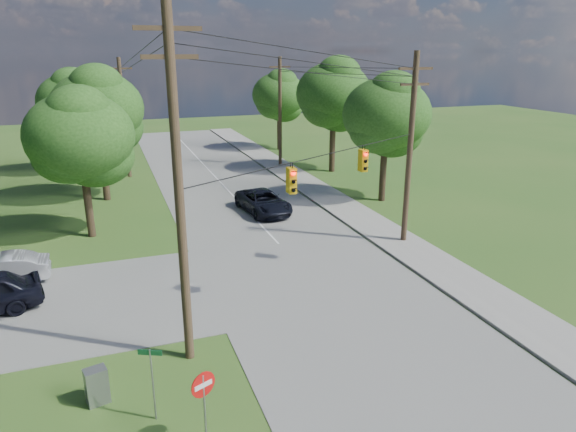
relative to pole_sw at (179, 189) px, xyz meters
name	(u,v)px	position (x,y,z in m)	size (l,w,h in m)	color
ground	(313,339)	(4.60, -0.40, -6.23)	(140.00, 140.00, 0.00)	#2F591D
main_road	(312,279)	(6.60, 4.60, -6.21)	(10.00, 100.00, 0.03)	gray
sidewalk_east	(431,260)	(13.30, 4.60, -6.17)	(2.60, 100.00, 0.12)	#99968F
pole_sw	(179,189)	(0.00, 0.00, 0.00)	(2.00, 0.32, 12.00)	#503C29
pole_ne	(410,147)	(13.50, 7.60, -0.76)	(2.00, 0.32, 10.50)	#503C29
pole_north_e	(280,111)	(13.50, 29.60, -1.10)	(2.00, 0.32, 10.00)	#503C29
pole_north_w	(124,117)	(-0.40, 29.60, -1.10)	(2.00, 0.32, 10.00)	#503C29
power_lines	(260,77)	(6.10, 11.14, 2.93)	(13.93, 29.62, 4.93)	black
traffic_signals	(330,169)	(7.15, 4.03, -0.73)	(4.91, 3.27, 1.05)	#EDB30D
tree_w_near	(80,136)	(-3.40, 14.60, -0.30)	(6.00, 6.00, 8.40)	#463623
tree_w_mid	(97,109)	(-2.40, 22.60, 0.35)	(6.40, 6.40, 9.22)	#463623
tree_w_far	(73,102)	(-4.40, 32.60, 0.02)	(6.00, 6.00, 8.73)	#463623
tree_e_near	(386,114)	(16.60, 15.60, 0.02)	(6.20, 6.20, 8.81)	#463623
tree_e_mid	(334,94)	(17.10, 25.60, 0.68)	(6.60, 6.60, 9.64)	#463623
tree_e_far	(279,95)	(16.10, 37.60, -0.31)	(5.80, 5.80, 8.32)	#463623
car_cross_silver	(0,271)	(-7.30, 8.90, -5.49)	(1.49, 4.27, 1.41)	silver
car_main_north	(263,202)	(7.54, 15.64, -5.46)	(2.46, 5.34, 1.49)	black
control_cabinet	(97,386)	(-3.10, -1.55, -5.63)	(0.66, 0.48, 1.19)	gray
do_not_enter_sign	(204,392)	(-0.26, -4.40, -4.56)	(0.71, 0.34, 2.28)	gray
street_name_sign	(152,375)	(-1.49, -2.93, -4.69)	(0.66, 0.32, 2.37)	gray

